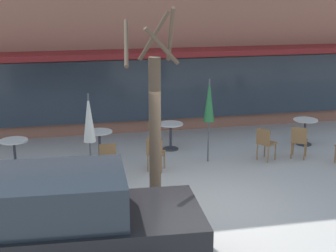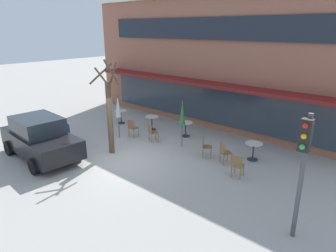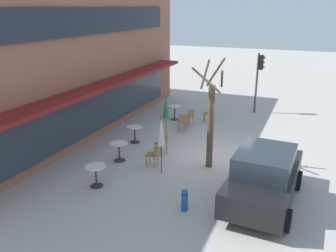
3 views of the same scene
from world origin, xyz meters
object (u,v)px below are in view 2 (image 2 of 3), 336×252
(patio_umbrella_cream_folded, at_px, (118,106))
(fire_hydrant, at_px, (68,130))
(patio_umbrella_green_folded, at_px, (182,113))
(cafe_table_mid_patio, at_px, (186,127))
(parked_sedan, at_px, (40,138))
(traffic_light_pole, at_px, (303,158))
(cafe_chair_0, at_px, (237,165))
(cafe_chair_1, at_px, (152,131))
(cafe_chair_3, at_px, (205,146))
(cafe_chair_2, at_px, (132,127))
(street_tree, at_px, (110,112))
(cafe_table_streetside, at_px, (152,121))
(cafe_chair_4, at_px, (224,152))
(cafe_table_by_tree, at_px, (253,148))
(cafe_table_near_wall, at_px, (121,115))

(patio_umbrella_cream_folded, xyz_separation_m, fire_hydrant, (-2.05, -1.65, -1.27))
(patio_umbrella_green_folded, bearing_deg, cafe_table_mid_patio, 121.56)
(parked_sedan, xyz_separation_m, traffic_light_pole, (9.92, 1.84, 1.42))
(cafe_chair_0, xyz_separation_m, cafe_chair_1, (-4.92, 0.57, 0.00))
(cafe_chair_3, distance_m, parked_sedan, 6.99)
(cafe_chair_2, height_order, street_tree, street_tree)
(cafe_chair_0, bearing_deg, cafe_chair_1, 173.41)
(cafe_chair_1, distance_m, traffic_light_pole, 8.28)
(fire_hydrant, bearing_deg, traffic_light_pole, -1.19)
(cafe_table_streetside, height_order, patio_umbrella_cream_folded, patio_umbrella_cream_folded)
(parked_sedan, bearing_deg, cafe_table_streetside, 80.24)
(cafe_chair_0, distance_m, street_tree, 5.71)
(cafe_chair_4, height_order, street_tree, street_tree)
(cafe_table_by_tree, distance_m, patio_umbrella_cream_folded, 6.67)
(cafe_table_mid_patio, distance_m, patio_umbrella_cream_folded, 3.53)
(patio_umbrella_green_folded, relative_size, traffic_light_pole, 0.65)
(traffic_light_pole, bearing_deg, cafe_table_by_tree, 128.11)
(patio_umbrella_cream_folded, height_order, cafe_chair_2, patio_umbrella_cream_folded)
(patio_umbrella_green_folded, xyz_separation_m, cafe_chair_0, (3.43, -1.02, -1.10))
(patio_umbrella_green_folded, height_order, cafe_chair_0, patio_umbrella_green_folded)
(cafe_table_mid_patio, relative_size, cafe_chair_2, 0.85)
(parked_sedan, distance_m, fire_hydrant, 2.57)
(patio_umbrella_cream_folded, bearing_deg, cafe_table_by_tree, 17.47)
(cafe_table_by_tree, height_order, cafe_chair_3, cafe_chair_3)
(cafe_chair_1, bearing_deg, fire_hydrant, -147.48)
(cafe_table_by_tree, height_order, cafe_chair_0, cafe_chair_0)
(patio_umbrella_green_folded, xyz_separation_m, traffic_light_pole, (6.18, -3.03, 0.67))
(cafe_table_near_wall, distance_m, cafe_chair_0, 8.48)
(cafe_chair_3, xyz_separation_m, traffic_light_pole, (4.69, -2.78, 1.77))
(cafe_table_mid_patio, xyz_separation_m, traffic_light_pole, (6.92, -4.24, 1.78))
(traffic_light_pole, bearing_deg, patio_umbrella_cream_folded, 168.55)
(parked_sedan, height_order, traffic_light_pole, traffic_light_pole)
(cafe_table_by_tree, distance_m, street_tree, 6.25)
(cafe_table_by_tree, bearing_deg, patio_umbrella_green_folded, -165.33)
(cafe_chair_4, xyz_separation_m, fire_hydrant, (-7.60, -2.52, -0.17))
(cafe_chair_0, bearing_deg, street_tree, -163.51)
(cafe_chair_0, height_order, street_tree, street_tree)
(patio_umbrella_cream_folded, distance_m, cafe_chair_2, 1.29)
(cafe_chair_1, bearing_deg, cafe_chair_4, 2.49)
(cafe_chair_3, height_order, fire_hydrant, cafe_chair_3)
(cafe_chair_4, distance_m, traffic_light_pole, 4.97)
(parked_sedan, bearing_deg, fire_hydrant, 124.42)
(cafe_table_mid_patio, xyz_separation_m, cafe_chair_1, (-0.75, -1.66, 0.01))
(cafe_table_mid_patio, distance_m, street_tree, 4.19)
(cafe_table_near_wall, xyz_separation_m, street_tree, (3.02, -3.07, 1.33))
(cafe_chair_1, xyz_separation_m, cafe_chair_4, (3.92, 0.17, 0.00))
(cafe_chair_0, height_order, fire_hydrant, cafe_chair_0)
(cafe_chair_0, height_order, cafe_chair_3, same)
(cafe_table_mid_patio, xyz_separation_m, cafe_chair_0, (4.17, -2.23, 0.01))
(cafe_chair_1, bearing_deg, cafe_table_near_wall, 164.82)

